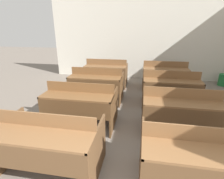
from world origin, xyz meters
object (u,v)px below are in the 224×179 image
object	(u,v)px
bench_second_right	(180,110)
bench_third_left	(97,83)
bench_second_left	(81,103)
wastepaper_bin	(224,80)
bench_front_right	(200,159)
bench_third_right	(170,87)
bench_back_left	(106,72)
bench_front_left	(48,142)
bench_back_right	(165,74)

from	to	relation	value
bench_second_right	bench_third_left	size ratio (longest dim) A/B	1.00
bench_second_left	wastepaper_bin	xyz separation A→B (m)	(3.78, 3.14, -0.27)
bench_third_left	wastepaper_bin	xyz separation A→B (m)	(3.79, 1.89, -0.27)
bench_second_right	wastepaper_bin	xyz separation A→B (m)	(1.96, 3.13, -0.27)
bench_front_right	wastepaper_bin	size ratio (longest dim) A/B	3.36
bench_front_right	bench_third_right	world-z (taller)	same
wastepaper_bin	bench_third_right	bearing A→B (deg)	-136.09
bench_third_left	bench_back_left	world-z (taller)	same
bench_third_left	bench_back_left	xyz separation A→B (m)	(-0.00, 1.24, 0.00)
bench_front_left	bench_third_right	bearing A→B (deg)	53.55
bench_back_right	wastepaper_bin	distance (m)	2.10
bench_second_right	bench_back_right	xyz separation A→B (m)	(-0.01, 2.45, 0.00)
bench_second_left	bench_third_left	bearing A→B (deg)	90.48
bench_front_right	bench_second_left	size ratio (longest dim) A/B	1.00
bench_second_right	bench_third_left	xyz separation A→B (m)	(-1.84, 1.24, 0.00)
bench_second_right	bench_third_left	distance (m)	2.21
wastepaper_bin	bench_back_right	bearing A→B (deg)	-161.15
bench_second_right	bench_back_left	distance (m)	3.08
bench_front_left	bench_third_right	distance (m)	3.08
bench_front_right	bench_third_left	size ratio (longest dim) A/B	1.00
bench_third_right	wastepaper_bin	size ratio (longest dim) A/B	3.36
bench_front_right	bench_second_right	size ratio (longest dim) A/B	1.00
bench_back_left	bench_back_right	world-z (taller)	same
bench_front_right	bench_back_right	size ratio (longest dim) A/B	1.00
bench_third_left	bench_back_right	bearing A→B (deg)	33.75
bench_third_left	wastepaper_bin	bearing A→B (deg)	26.49
bench_front_left	bench_second_left	world-z (taller)	same
bench_second_left	bench_third_right	world-z (taller)	same
bench_front_left	bench_second_left	distance (m)	1.23
bench_second_left	bench_third_left	world-z (taller)	same
bench_second_right	bench_back_left	size ratio (longest dim) A/B	1.00
bench_back_right	bench_third_right	bearing A→B (deg)	-89.51
bench_front_left	bench_front_right	distance (m)	1.82
bench_second_left	bench_back_right	size ratio (longest dim) A/B	1.00
bench_back_right	wastepaper_bin	bearing A→B (deg)	18.85
bench_second_right	bench_back_right	distance (m)	2.45
bench_back_left	bench_back_right	xyz separation A→B (m)	(1.83, -0.02, 0.00)
bench_front_left	bench_third_left	distance (m)	2.47
bench_front_right	bench_third_left	bearing A→B (deg)	126.62
bench_third_right	bench_back_left	size ratio (longest dim) A/B	1.00
bench_front_left	wastepaper_bin	world-z (taller)	bench_front_left
bench_third_left	wastepaper_bin	world-z (taller)	bench_third_left
bench_second_left	bench_back_left	size ratio (longest dim) A/B	1.00
bench_front_right	bench_second_right	xyz separation A→B (m)	(0.01, 1.22, 0.00)
bench_front_left	bench_back_left	distance (m)	3.71
bench_second_right	wastepaper_bin	size ratio (longest dim) A/B	3.36
bench_third_left	bench_front_right	bearing A→B (deg)	-53.38
bench_front_right	bench_second_right	world-z (taller)	same
bench_back_left	bench_front_left	bearing A→B (deg)	-89.88
bench_third_right	bench_second_right	bearing A→B (deg)	-89.87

